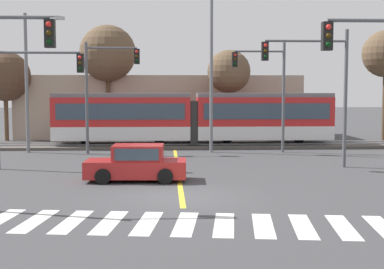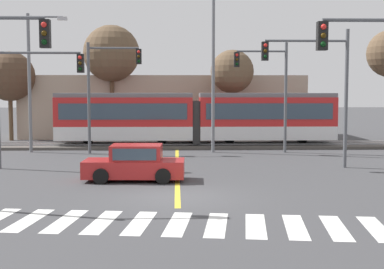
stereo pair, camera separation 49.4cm
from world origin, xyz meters
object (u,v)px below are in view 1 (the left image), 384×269
(street_lamp_centre, at_px, (214,62))
(bare_tree_far_west, at_px, (5,76))
(traffic_light_mid_right, at_px, (318,78))
(sedan_crossing, at_px, (136,164))
(street_lamp_west, at_px, (30,73))
(bare_tree_west, at_px, (108,54))
(bare_tree_east, at_px, (229,72))
(traffic_light_far_left, at_px, (104,81))
(traffic_light_mid_left, at_px, (27,86))
(traffic_light_far_right, at_px, (267,82))
(light_rail_tram, at_px, (193,116))

(street_lamp_centre, relative_size, bare_tree_far_west, 1.47)
(traffic_light_mid_right, bearing_deg, street_lamp_centre, 123.97)
(sedan_crossing, xyz_separation_m, street_lamp_west, (-6.94, 10.60, 4.12))
(bare_tree_west, bearing_deg, street_lamp_west, -115.53)
(traffic_light_mid_right, xyz_separation_m, street_lamp_centre, (-4.50, 6.68, 1.13))
(bare_tree_far_west, relative_size, bare_tree_east, 0.99)
(traffic_light_far_left, xyz_separation_m, bare_tree_west, (-0.68, 8.78, 2.19))
(sedan_crossing, bearing_deg, traffic_light_mid_left, 146.07)
(traffic_light_mid_left, xyz_separation_m, street_lamp_west, (-1.56, 6.98, 0.81))
(street_lamp_centre, distance_m, bare_tree_west, 11.18)
(street_lamp_centre, bearing_deg, traffic_light_mid_left, -145.56)
(sedan_crossing, height_order, street_lamp_west, street_lamp_west)
(sedan_crossing, relative_size, street_lamp_centre, 0.43)
(sedan_crossing, relative_size, bare_tree_west, 0.49)
(street_lamp_centre, height_order, bare_tree_east, street_lamp_centre)
(bare_tree_west, bearing_deg, traffic_light_far_right, -39.20)
(traffic_light_mid_left, bearing_deg, street_lamp_centre, 34.44)
(street_lamp_west, height_order, bare_tree_far_west, street_lamp_west)
(bare_tree_east, bearing_deg, street_lamp_centre, -103.90)
(light_rail_tram, height_order, bare_tree_east, bare_tree_east)
(light_rail_tram, bearing_deg, traffic_light_far_left, -146.33)
(traffic_light_mid_right, bearing_deg, traffic_light_far_left, 150.49)
(traffic_light_mid_left, distance_m, traffic_light_far_left, 6.84)
(traffic_light_far_left, bearing_deg, sedan_crossing, -75.90)
(bare_tree_east, bearing_deg, sedan_crossing, -109.01)
(traffic_light_mid_right, xyz_separation_m, street_lamp_west, (-15.62, 7.11, 0.41))
(sedan_crossing, distance_m, bare_tree_far_west, 21.70)
(bare_tree_far_west, relative_size, bare_tree_west, 0.77)
(traffic_light_far_right, bearing_deg, sedan_crossing, -126.54)
(traffic_light_far_right, bearing_deg, traffic_light_mid_right, -78.85)
(bare_tree_far_west, bearing_deg, traffic_light_far_left, -45.99)
(traffic_light_mid_right, relative_size, bare_tree_west, 0.77)
(traffic_light_far_right, distance_m, street_lamp_west, 14.36)
(bare_tree_far_west, xyz_separation_m, bare_tree_east, (16.63, -1.33, 0.30))
(sedan_crossing, relative_size, traffic_light_far_right, 0.64)
(bare_tree_far_west, bearing_deg, bare_tree_east, -4.58)
(bare_tree_east, bearing_deg, street_lamp_west, -153.29)
(sedan_crossing, bearing_deg, traffic_light_far_right, 53.46)
(sedan_crossing, bearing_deg, bare_tree_far_west, 120.33)
(traffic_light_mid_right, xyz_separation_m, bare_tree_west, (-11.81, 15.08, 2.15))
(traffic_light_mid_left, relative_size, traffic_light_far_left, 0.91)
(bare_tree_east, bearing_deg, bare_tree_west, 170.45)
(traffic_light_mid_left, xyz_separation_m, traffic_light_mid_right, (14.06, -0.13, 0.40))
(traffic_light_far_right, relative_size, street_lamp_west, 0.79)
(street_lamp_west, xyz_separation_m, bare_tree_west, (3.81, 7.97, 1.73))
(street_lamp_west, relative_size, bare_tree_far_west, 1.25)
(traffic_light_far_right, xyz_separation_m, traffic_light_mid_right, (1.28, -6.49, 0.10))
(light_rail_tram, bearing_deg, sedan_crossing, -102.82)
(street_lamp_west, distance_m, bare_tree_east, 14.36)
(light_rail_tram, height_order, bare_tree_west, bare_tree_west)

